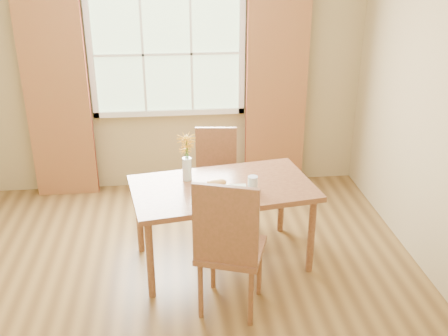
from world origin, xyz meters
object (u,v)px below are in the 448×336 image
croissant_sandwich (216,187)px  flower_vase (187,152)px  dining_table (223,194)px  water_glass (253,184)px  chair_near (228,244)px  chair_far (216,173)px

croissant_sandwich → flower_vase: bearing=122.1°
dining_table → water_glass: (0.24, -0.10, 0.13)m
chair_near → chair_far: bearing=107.3°
chair_far → flower_vase: bearing=-112.1°
dining_table → flower_vase: size_ratio=3.96×
dining_table → chair_near: 0.71m
dining_table → flower_vase: bearing=142.3°
chair_far → water_glass: chair_far is taller
chair_near → croissant_sandwich: chair_near is taller
chair_far → croissant_sandwich: 0.92m
dining_table → flower_vase: (-0.28, 0.15, 0.33)m
chair_near → croissant_sandwich: (-0.03, 0.54, 0.19)m
dining_table → croissant_sandwich: (-0.07, -0.17, 0.15)m
chair_near → flower_vase: 0.97m
croissant_sandwich → flower_vase: flower_vase is taller
chair_near → water_glass: chair_near is taller
dining_table → water_glass: size_ratio=13.34×
chair_near → flower_vase: bearing=125.3°
water_glass → flower_vase: 0.61m
flower_vase → dining_table: bearing=-28.4°
croissant_sandwich → water_glass: croissant_sandwich is taller
chair_far → croissant_sandwich: bearing=-89.0°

